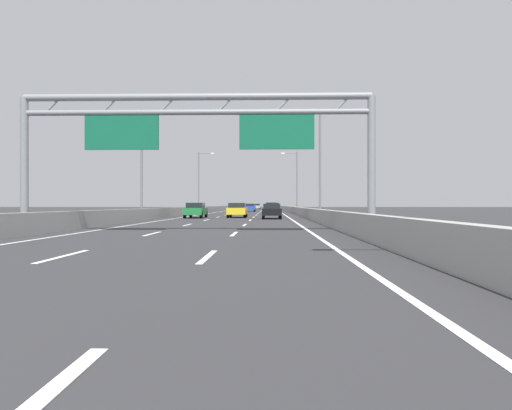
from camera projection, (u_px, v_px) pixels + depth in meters
The scene contains 51 objects.
ground_plane at pixel (253, 210), 99.26m from camera, with size 260.00×260.00×0.00m, color #2D2D30.
lane_dash_left_1 at pixel (64, 256), 11.84m from camera, with size 0.16×3.00×0.01m, color white.
lane_dash_left_2 at pixel (152, 234), 20.84m from camera, with size 0.16×3.00×0.01m, color white.
lane_dash_left_3 at pixel (187, 225), 29.83m from camera, with size 0.16×3.00×0.01m, color white.
lane_dash_left_4 at pixel (206, 220), 38.83m from camera, with size 0.16×3.00×0.01m, color white.
lane_dash_left_5 at pixel (218, 217), 47.83m from camera, with size 0.16×3.00×0.01m, color white.
lane_dash_left_6 at pixel (226, 215), 56.82m from camera, with size 0.16×3.00×0.01m, color white.
lane_dash_left_7 at pixel (232, 214), 65.82m from camera, with size 0.16×3.00×0.01m, color white.
lane_dash_left_8 at pixel (236, 212), 74.82m from camera, with size 0.16×3.00×0.01m, color white.
lane_dash_left_9 at pixel (240, 212), 83.81m from camera, with size 0.16×3.00×0.01m, color white.
lane_dash_left_10 at pixel (243, 211), 92.81m from camera, with size 0.16×3.00×0.01m, color white.
lane_dash_left_11 at pixel (245, 210), 101.81m from camera, with size 0.16×3.00×0.01m, color white.
lane_dash_left_12 at pixel (247, 210), 110.80m from camera, with size 0.16×3.00×0.01m, color white.
lane_dash_left_13 at pixel (249, 209), 119.80m from camera, with size 0.16×3.00×0.01m, color white.
lane_dash_left_14 at pixel (250, 209), 128.80m from camera, with size 0.16×3.00×0.01m, color white.
lane_dash_left_15 at pixel (251, 209), 137.80m from camera, with size 0.16×3.00×0.01m, color white.
lane_dash_left_16 at pixel (252, 208), 146.79m from camera, with size 0.16×3.00×0.01m, color white.
lane_dash_left_17 at pixel (253, 208), 155.79m from camera, with size 0.16×3.00×0.01m, color white.
lane_dash_right_1 at pixel (208, 257), 11.74m from camera, with size 0.16×3.00×0.01m, color white.
lane_dash_right_2 at pixel (234, 234), 20.74m from camera, with size 0.16×3.00×0.01m, color white.
lane_dash_right_3 at pixel (245, 225), 29.74m from camera, with size 0.16×3.00×0.01m, color white.
lane_dash_right_4 at pixel (250, 220), 38.73m from camera, with size 0.16×3.00×0.01m, color white.
lane_dash_right_5 at pixel (254, 217), 47.73m from camera, with size 0.16×3.00×0.01m, color white.
lane_dash_right_6 at pixel (256, 215), 56.73m from camera, with size 0.16×3.00×0.01m, color white.
lane_dash_right_7 at pixel (258, 214), 65.72m from camera, with size 0.16×3.00×0.01m, color white.
lane_dash_right_8 at pixel (259, 212), 74.72m from camera, with size 0.16×3.00×0.01m, color white.
lane_dash_right_9 at pixel (260, 212), 83.72m from camera, with size 0.16×3.00×0.01m, color white.
lane_dash_right_10 at pixel (261, 211), 92.71m from camera, with size 0.16×3.00×0.01m, color white.
lane_dash_right_11 at pixel (262, 210), 101.71m from camera, with size 0.16×3.00×0.01m, color white.
lane_dash_right_12 at pixel (262, 210), 110.71m from camera, with size 0.16×3.00×0.01m, color white.
lane_dash_right_13 at pixel (263, 209), 119.70m from camera, with size 0.16×3.00×0.01m, color white.
lane_dash_right_14 at pixel (263, 209), 128.70m from camera, with size 0.16×3.00×0.01m, color white.
lane_dash_right_15 at pixel (264, 209), 137.70m from camera, with size 0.16×3.00×0.01m, color white.
lane_dash_right_16 at pixel (264, 208), 146.69m from camera, with size 0.16×3.00×0.01m, color white.
lane_dash_right_17 at pixel (264, 208), 155.69m from camera, with size 0.16×3.00×0.01m, color white.
edge_line_left at pixel (222, 211), 87.41m from camera, with size 0.16×176.00×0.01m, color white.
edge_line_right at pixel (279, 211), 87.12m from camera, with size 0.16×176.00×0.01m, color white.
barrier_left at pixel (225, 208), 109.44m from camera, with size 0.45×220.00×0.95m.
barrier_right at pixel (284, 208), 109.07m from camera, with size 0.45×220.00×0.95m.
sign_gantry at pixel (197, 127), 21.67m from camera, with size 16.27×0.36×6.36m.
streetlamp_left_mid at pixel (144, 157), 41.10m from camera, with size 2.58×0.28×9.50m.
streetlamp_right_mid at pixel (317, 156), 40.69m from camera, with size 2.58×0.28×9.50m.
streetlamp_left_far at pixel (200, 178), 74.50m from camera, with size 2.58×0.28×9.50m.
streetlamp_right_far at pixel (295, 178), 74.09m from camera, with size 2.58×0.28×9.50m.
blue_car at pixel (250, 207), 85.27m from camera, with size 1.81×4.65×1.42m.
black_car at pixel (272, 211), 42.92m from camera, with size 1.71×4.56×1.35m.
yellow_car at pixel (237, 210), 46.62m from camera, with size 1.81×4.40×1.43m.
silver_car at pixel (257, 206), 126.14m from camera, with size 1.75×4.56×1.45m.
white_car at pixel (271, 208), 69.33m from camera, with size 1.76×4.58×1.56m.
green_car at pixel (196, 210), 45.41m from camera, with size 1.74×4.55×1.45m.
red_car at pixel (273, 208), 62.52m from camera, with size 1.80×4.69×1.50m.
Camera 1 is at (3.31, 0.79, 1.30)m, focal length 33.38 mm.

